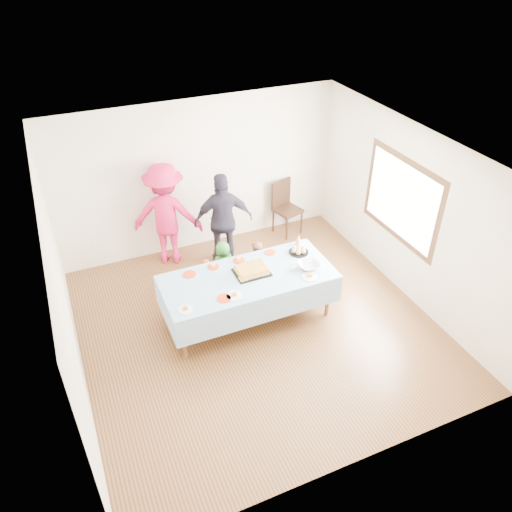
# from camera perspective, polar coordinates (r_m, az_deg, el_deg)

# --- Properties ---
(ground) EXTENTS (5.00, 5.00, 0.00)m
(ground) POSITION_cam_1_polar(r_m,az_deg,el_deg) (7.53, 0.11, -7.95)
(ground) COLOR #4E2F16
(ground) RESTS_ON ground
(room_walls) EXTENTS (5.04, 5.04, 2.72)m
(room_walls) POSITION_cam_1_polar(r_m,az_deg,el_deg) (6.48, 0.56, 3.80)
(room_walls) COLOR beige
(room_walls) RESTS_ON ground
(party_table) EXTENTS (2.50, 1.10, 0.78)m
(party_table) POSITION_cam_1_polar(r_m,az_deg,el_deg) (7.21, -0.90, -2.67)
(party_table) COLOR #58331E
(party_table) RESTS_ON ground
(birthday_cake) EXTENTS (0.51, 0.39, 0.09)m
(birthday_cake) POSITION_cam_1_polar(r_m,az_deg,el_deg) (7.22, -0.50, -1.67)
(birthday_cake) COLOR black
(birthday_cake) RESTS_ON party_table
(rolls_tray) EXTENTS (0.31, 0.31, 0.09)m
(rolls_tray) POSITION_cam_1_polar(r_m,az_deg,el_deg) (7.67, 4.90, 0.64)
(rolls_tray) COLOR black
(rolls_tray) RESTS_ON party_table
(punch_bowl) EXTENTS (0.32, 0.32, 0.08)m
(punch_bowl) POSITION_cam_1_polar(r_m,az_deg,el_deg) (7.36, 6.09, -1.08)
(punch_bowl) COLOR silver
(punch_bowl) RESTS_ON party_table
(party_hat) EXTENTS (0.10, 0.10, 0.17)m
(party_hat) POSITION_cam_1_polar(r_m,az_deg,el_deg) (7.85, 4.89, 1.90)
(party_hat) COLOR white
(party_hat) RESTS_ON party_table
(fork_pile) EXTENTS (0.24, 0.18, 0.07)m
(fork_pile) POSITION_cam_1_polar(r_m,az_deg,el_deg) (7.32, 4.60, -1.31)
(fork_pile) COLOR white
(fork_pile) RESTS_ON party_table
(plate_red_far_a) EXTENTS (0.19, 0.19, 0.01)m
(plate_red_far_a) POSITION_cam_1_polar(r_m,az_deg,el_deg) (7.27, -7.62, -2.09)
(plate_red_far_a) COLOR red
(plate_red_far_a) RESTS_ON party_table
(plate_red_far_b) EXTENTS (0.17, 0.17, 0.01)m
(plate_red_far_b) POSITION_cam_1_polar(r_m,az_deg,el_deg) (7.38, -4.90, -1.24)
(plate_red_far_b) COLOR red
(plate_red_far_b) RESTS_ON party_table
(plate_red_far_c) EXTENTS (0.19, 0.19, 0.01)m
(plate_red_far_c) POSITION_cam_1_polar(r_m,az_deg,el_deg) (7.49, -1.98, -0.49)
(plate_red_far_c) COLOR red
(plate_red_far_c) RESTS_ON party_table
(plate_red_far_d) EXTENTS (0.16, 0.16, 0.01)m
(plate_red_far_d) POSITION_cam_1_polar(r_m,az_deg,el_deg) (7.66, 1.62, 0.42)
(plate_red_far_d) COLOR red
(plate_red_far_d) RESTS_ON party_table
(plate_red_near) EXTENTS (0.20, 0.20, 0.01)m
(plate_red_near) POSITION_cam_1_polar(r_m,az_deg,el_deg) (6.79, -3.68, -4.84)
(plate_red_near) COLOR red
(plate_red_near) RESTS_ON party_table
(plate_white_left) EXTENTS (0.20, 0.20, 0.01)m
(plate_white_left) POSITION_cam_1_polar(r_m,az_deg,el_deg) (6.66, -8.08, -6.08)
(plate_white_left) COLOR white
(plate_white_left) RESTS_ON party_table
(plate_white_mid) EXTENTS (0.22, 0.22, 0.01)m
(plate_white_mid) POSITION_cam_1_polar(r_m,az_deg,el_deg) (6.83, -2.49, -4.55)
(plate_white_mid) COLOR white
(plate_white_mid) RESTS_ON party_table
(plate_white_right) EXTENTS (0.23, 0.23, 0.01)m
(plate_white_right) POSITION_cam_1_polar(r_m,az_deg,el_deg) (7.20, 6.16, -2.36)
(plate_white_right) COLOR white
(plate_white_right) RESTS_ON party_table
(dining_chair) EXTENTS (0.55, 0.55, 1.02)m
(dining_chair) POSITION_cam_1_polar(r_m,az_deg,el_deg) (9.43, 3.31, 5.93)
(dining_chair) COLOR black
(dining_chair) RESTS_ON ground
(toddler_left) EXTENTS (0.28, 0.18, 0.76)m
(toddler_left) POSITION_cam_1_polar(r_m,az_deg,el_deg) (7.81, -5.69, -2.69)
(toddler_left) COLOR #BD3F17
(toddler_left) RESTS_ON ground
(toddler_mid) EXTENTS (0.47, 0.37, 0.85)m
(toddler_mid) POSITION_cam_1_polar(r_m,az_deg,el_deg) (8.02, -3.72, -1.07)
(toddler_mid) COLOR #2D7928
(toddler_mid) RESTS_ON ground
(toddler_right) EXTENTS (0.50, 0.45, 0.83)m
(toddler_right) POSITION_cam_1_polar(r_m,az_deg,el_deg) (8.02, 0.01, -1.02)
(toddler_right) COLOR #B67655
(toddler_right) RESTS_ON ground
(adult_left) EXTENTS (1.35, 1.11, 1.82)m
(adult_left) POSITION_cam_1_polar(r_m,az_deg,el_deg) (8.53, -10.18, 4.68)
(adult_left) COLOR #D71A4E
(adult_left) RESTS_ON ground
(adult_right) EXTENTS (1.04, 0.58, 1.68)m
(adult_right) POSITION_cam_1_polar(r_m,az_deg,el_deg) (8.38, -3.74, 4.09)
(adult_right) COLOR #2A2534
(adult_right) RESTS_ON ground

